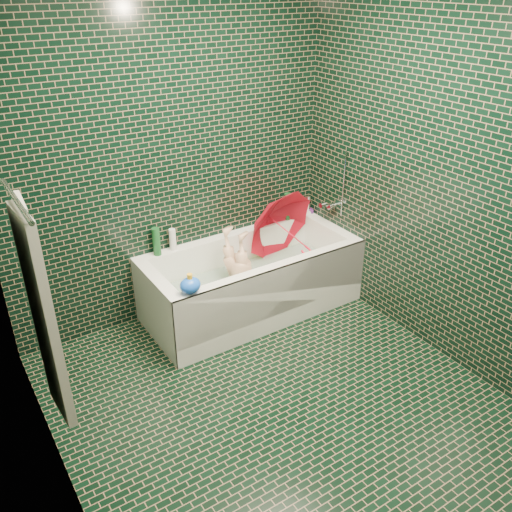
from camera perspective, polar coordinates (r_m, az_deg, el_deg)
floor at (r=3.63m, az=2.35°, el=-15.19°), size 2.80×2.80×0.00m
wall_back at (r=4.06m, az=-8.89°, el=10.00°), size 2.80×0.00×2.80m
wall_left at (r=2.48m, az=-22.49°, el=-4.16°), size 0.00×2.80×2.80m
wall_right at (r=3.78m, az=19.25°, el=7.37°), size 0.00×2.80×2.80m
bathtub at (r=4.37m, az=-0.35°, el=-3.30°), size 1.70×0.75×0.55m
bath_mat at (r=4.41m, az=-0.47°, el=-3.82°), size 1.35×0.47×0.01m
water at (r=4.34m, az=-0.48°, el=-2.20°), size 1.48×0.53×0.00m
towel_rail at (r=2.57m, az=-23.94°, el=5.40°), size 0.02×0.58×0.02m
towel at (r=2.81m, az=-21.55°, el=-5.45°), size 0.08×0.44×1.12m
faucet at (r=4.57m, az=8.25°, el=5.72°), size 0.18×0.19×0.55m
child at (r=4.29m, az=-1.73°, el=-2.45°), size 0.93×0.51×0.28m
umbrella at (r=4.45m, az=3.49°, el=2.46°), size 0.77×0.85×0.78m
soap_bottle_a at (r=4.84m, az=5.37°, el=4.38°), size 0.13×0.13×0.25m
soap_bottle_b at (r=4.86m, az=5.64°, el=4.42°), size 0.09×0.10×0.17m
soap_bottle_c at (r=4.87m, az=5.39°, el=4.49°), size 0.17×0.17×0.18m
bottle_right_tall at (r=4.69m, az=3.31°, el=5.23°), size 0.06×0.06×0.24m
bottle_right_pump at (r=4.85m, az=5.46°, el=5.42°), size 0.05×0.05×0.16m
bottle_left_tall at (r=4.15m, az=-10.44°, el=1.50°), size 0.08×0.08×0.22m
bottle_left_short at (r=4.22m, az=-8.76°, el=1.72°), size 0.06×0.06×0.18m
rubber_duck at (r=4.76m, az=4.09°, el=4.51°), size 0.11×0.08×0.09m
bath_toy at (r=3.65m, az=-6.94°, el=-3.07°), size 0.16×0.14×0.14m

